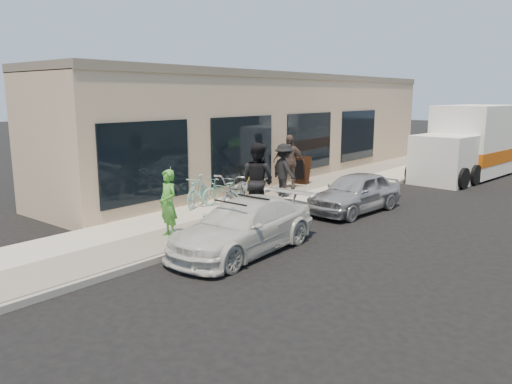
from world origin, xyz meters
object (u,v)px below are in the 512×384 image
Objects in this scene: sedan_silver at (355,192)px; bystander_a at (284,170)px; sedan_white at (244,226)px; moving_truck at (469,146)px; bike_rack at (249,181)px; cruiser_bike_a at (198,191)px; bystander_b at (289,162)px; man_standing at (258,180)px; tandem_bike at (238,195)px; cruiser_bike_c at (253,181)px; sandwich_board at (300,170)px; cruiser_bike_b at (225,190)px; woman_rider at (168,203)px.

sedan_silver is 2.00× the size of bystander_a.
moving_truck is (0.60, 13.69, 0.75)m from sedan_white.
bike_rack reaches higher than cruiser_bike_a.
sedan_white is 2.11× the size of bystander_b.
bike_rack is 2.64m from man_standing.
cruiser_bike_c is (-1.73, 2.72, -0.17)m from tandem_bike.
cruiser_bike_a is at bearing -127.15° from bystander_b.
sedan_silver is (3.46, -2.20, -0.08)m from sandwich_board.
cruiser_bike_b is 2.21m from bystander_a.
bike_rack is at bearing -158.33° from sedan_silver.
moving_truck is 4.06× the size of cruiser_bike_a.
moving_truck is 12.16m from tandem_bike.
man_standing is at bearing -68.94° from cruiser_bike_c.
woman_rider reaches higher than sandwich_board.
moving_truck is 11.50m from cruiser_bike_b.
sedan_silver is at bearing -117.03° from man_standing.
bike_rack is 0.61× the size of cruiser_bike_c.
sedan_silver is at bearing 45.21° from cruiser_bike_b.
sandwich_board is at bearing 86.40° from tandem_bike.
tandem_bike is (-1.71, 1.76, 0.21)m from sedan_white.
sedan_white is at bearing -29.42° from cruiser_bike_b.
man_standing is at bearing -94.18° from moving_truck.
bike_rack is 0.49× the size of bystander_b.
tandem_bike is 1.87m from cruiser_bike_b.
cruiser_bike_c is at bearing 110.73° from cruiser_bike_b.
sedan_silver is 1.44× the size of tandem_bike.
moving_truck is at bearing 30.83° from bystander_b.
man_standing is at bearing 92.35° from woman_rider.
bike_rack is at bearing 102.84° from tandem_bike.
sandwich_board is 1.10m from bystander_b.
cruiser_bike_b is at bearing -90.00° from bike_rack.
bystander_a is (-0.80, 3.16, 0.23)m from tandem_bike.
sandwich_board is 7.69m from moving_truck.
sandwich_board is 2.68m from cruiser_bike_c.
cruiser_bike_a is (-3.57, 2.07, 0.04)m from sedan_white.
sandwich_board is at bearing -48.55° from bystander_a.
moving_truck reaches higher than sedan_silver.
cruiser_bike_b is at bearing 122.44° from tandem_bike.
cruiser_bike_b is 0.94× the size of bystander_a.
cruiser_bike_a is at bearing -97.90° from sandwich_board.
man_standing is (0.35, 0.38, 0.38)m from tandem_bike.
bystander_b is (0.35, 4.09, 0.48)m from cruiser_bike_a.
cruiser_bike_a is at bearing 149.32° from tandem_bike.
bystander_b is (0.22, 1.68, 0.49)m from cruiser_bike_c.
bystander_a is 0.91× the size of bystander_b.
cruiser_bike_b is (-3.80, -10.82, -0.75)m from moving_truck.
sedan_white is 2.60m from man_standing.
bystander_b is at bearing -65.79° from man_standing.
woman_rider is (-0.08, -2.34, 0.16)m from tandem_bike.
sandwich_board reaches higher than cruiser_bike_b.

